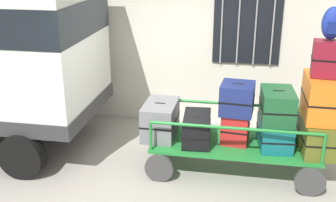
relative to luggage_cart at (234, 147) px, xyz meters
name	(u,v)px	position (x,y,z in m)	size (l,w,h in m)	color
ground_plane	(154,177)	(-1.17, -0.43, -0.39)	(40.00, 40.00, 0.00)	gray
luggage_cart	(234,147)	(0.00, 0.00, 0.00)	(2.57, 1.13, 0.48)	#1E722D
cart_railing	(236,119)	(0.00, 0.00, 0.47)	(2.45, 0.99, 0.46)	#1E722D
suitcase_left_bottom	(160,119)	(-1.16, 0.04, 0.36)	(0.50, 0.78, 0.55)	slate
suitcase_midleft_bottom	(197,128)	(-0.58, -0.03, 0.28)	(0.47, 0.84, 0.39)	black
suitcase_center_bottom	(235,127)	(0.00, 0.02, 0.32)	(0.44, 0.47, 0.47)	#B21E1E
suitcase_center_middle	(237,98)	(0.00, 0.03, 0.79)	(0.53, 0.54, 0.46)	navy
suitcase_midright_bottom	(275,133)	(0.58, 0.00, 0.29)	(0.52, 0.77, 0.41)	#0F5960
suitcase_midright_middle	(277,106)	(0.58, 0.01, 0.72)	(0.51, 0.72, 0.46)	#194C28
suitcase_right_bottom	(316,134)	(1.16, -0.04, 0.33)	(0.51, 0.88, 0.50)	#4C5119
suitcase_right_middle	(321,97)	(1.16, -0.01, 0.89)	(0.45, 0.82, 0.62)	orange
suitcase_right_top	(326,59)	(1.16, -0.03, 1.46)	(0.41, 0.31, 0.51)	maroon
backpack	(332,23)	(1.18, 0.00, 1.93)	(0.27, 0.22, 0.44)	navy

